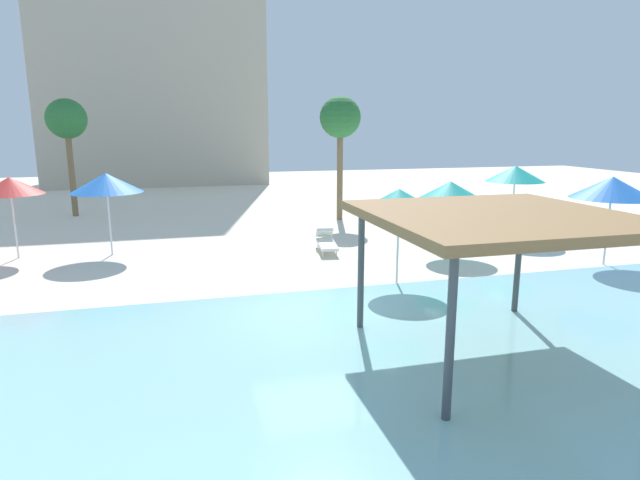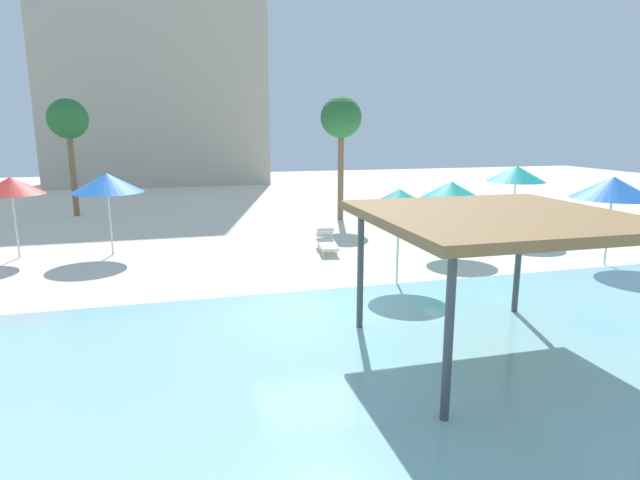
% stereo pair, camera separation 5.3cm
% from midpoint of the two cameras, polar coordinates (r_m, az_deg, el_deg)
% --- Properties ---
extents(ground_plane, '(80.00, 80.00, 0.00)m').
position_cam_midpoint_polar(ground_plane, '(12.82, -1.43, -7.72)').
color(ground_plane, beige).
extents(lagoon_water, '(44.00, 13.50, 0.04)m').
position_cam_midpoint_polar(lagoon_water, '(8.29, 7.72, -19.48)').
color(lagoon_water, '#8CC6CC').
rests_on(lagoon_water, ground).
extents(shade_pavilion, '(4.60, 4.60, 2.80)m').
position_cam_midpoint_polar(shade_pavilion, '(10.29, 18.38, 1.95)').
color(shade_pavilion, '#42474C').
rests_on(shade_pavilion, ground).
extents(beach_umbrella_teal_0, '(1.98, 1.98, 2.69)m').
position_cam_midpoint_polar(beach_umbrella_teal_0, '(14.66, 8.42, 4.40)').
color(beach_umbrella_teal_0, silver).
rests_on(beach_umbrella_teal_0, ground).
extents(beach_umbrella_blue_1, '(2.38, 2.38, 2.82)m').
position_cam_midpoint_polar(beach_umbrella_blue_1, '(19.34, -22.09, 5.71)').
color(beach_umbrella_blue_1, silver).
rests_on(beach_umbrella_blue_1, ground).
extents(beach_umbrella_teal_3, '(2.26, 2.26, 2.86)m').
position_cam_midpoint_polar(beach_umbrella_teal_3, '(22.26, 20.22, 6.71)').
color(beach_umbrella_teal_3, silver).
rests_on(beach_umbrella_teal_3, ground).
extents(beach_umbrella_blue_4, '(2.49, 2.49, 2.83)m').
position_cam_midpoint_polar(beach_umbrella_blue_4, '(18.96, 28.87, 4.97)').
color(beach_umbrella_blue_4, silver).
rests_on(beach_umbrella_blue_4, ground).
extents(beach_umbrella_teal_5, '(2.21, 2.21, 2.53)m').
position_cam_midpoint_polar(beach_umbrella_teal_5, '(18.66, 13.79, 5.22)').
color(beach_umbrella_teal_5, silver).
rests_on(beach_umbrella_teal_5, ground).
extents(beach_umbrella_red_6, '(2.08, 2.08, 2.73)m').
position_cam_midpoint_polar(beach_umbrella_red_6, '(20.25, -30.47, 5.04)').
color(beach_umbrella_red_6, silver).
rests_on(beach_umbrella_red_6, ground).
extents(lounge_chair_0, '(0.90, 1.97, 0.74)m').
position_cam_midpoint_polar(lounge_chair_0, '(24.68, 29.66, 1.13)').
color(lounge_chair_0, white).
rests_on(lounge_chair_0, ground).
extents(lounge_chair_1, '(1.30, 1.98, 0.74)m').
position_cam_midpoint_polar(lounge_chair_1, '(21.17, 16.46, 0.66)').
color(lounge_chair_1, white).
rests_on(lounge_chair_1, ground).
extents(lounge_chair_2, '(0.87, 1.96, 0.74)m').
position_cam_midpoint_polar(lounge_chair_2, '(18.88, 0.61, -0.18)').
color(lounge_chair_2, white).
rests_on(lounge_chair_2, ground).
extents(palm_tree_0, '(1.90, 1.90, 5.73)m').
position_cam_midpoint_polar(palm_tree_0, '(25.00, 2.13, 12.79)').
color(palm_tree_0, brown).
rests_on(palm_tree_0, ground).
extents(palm_tree_1, '(1.90, 1.90, 5.68)m').
position_cam_midpoint_polar(palm_tree_1, '(28.73, -25.66, 11.45)').
color(palm_tree_1, brown).
rests_on(palm_tree_1, ground).
extents(hotel_block_0, '(16.10, 8.53, 20.00)m').
position_cam_midpoint_polar(hotel_block_0, '(44.95, -17.50, 18.79)').
color(hotel_block_0, '#B2A893').
rests_on(hotel_block_0, ground).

